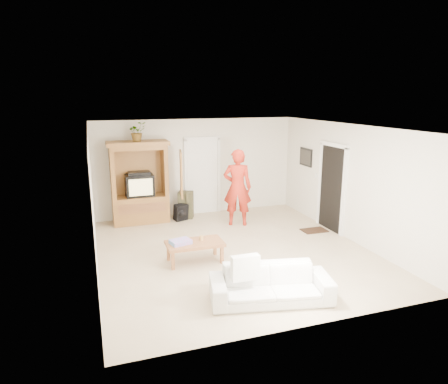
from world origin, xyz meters
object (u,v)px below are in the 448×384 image
object	(u,v)px
sofa	(271,284)
coffee_table	(195,245)
man	(237,187)
armoire	(141,188)

from	to	relation	value
sofa	coffee_table	size ratio (longest dim) A/B	1.73
man	sofa	bearing A→B (deg)	99.04
coffee_table	armoire	bearing A→B (deg)	102.77
armoire	sofa	size ratio (longest dim) A/B	1.09
sofa	coffee_table	xyz separation A→B (m)	(-0.76, 1.87, 0.08)
sofa	coffee_table	bearing A→B (deg)	124.07
sofa	man	bearing A→B (deg)	89.33
man	coffee_table	xyz separation A→B (m)	(-1.61, -1.94, -0.61)
man	coffee_table	size ratio (longest dim) A/B	1.74
sofa	armoire	bearing A→B (deg)	118.29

